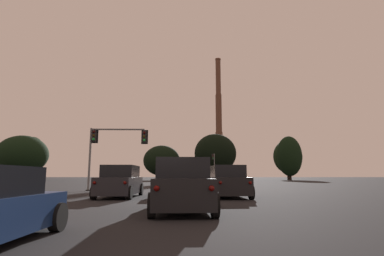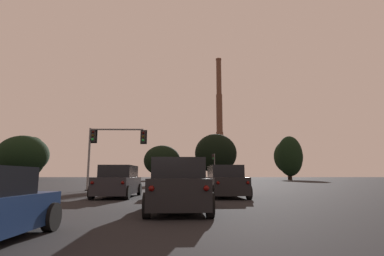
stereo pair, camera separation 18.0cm
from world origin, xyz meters
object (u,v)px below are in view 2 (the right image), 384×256
Objects in this scene: traffic_light_overhead_left at (109,143)px; traffic_light_far_right at (214,163)px; suv_left_lane_front at (118,182)px; suv_center_lane_second at (178,185)px; suv_right_lane_front at (225,182)px; smokestack at (220,130)px; sedan_center_lane_front at (173,185)px.

traffic_light_overhead_left is 39.32m from traffic_light_far_right.
suv_left_lane_front is 7.93m from suv_center_lane_second.
smokestack reaches higher than suv_right_lane_front.
traffic_light_far_right reaches higher than suv_right_lane_front.
smokestack is at bearing 81.45° from suv_right_lane_front.
traffic_light_overhead_left reaches higher than suv_right_lane_front.
suv_center_lane_second is 0.09× the size of smokestack.
smokestack reaches higher than traffic_light_overhead_left.
traffic_light_far_right is 77.55m from smokestack.
suv_left_lane_front is at bearing -102.75° from traffic_light_far_right.
sedan_center_lane_front is 9.95m from traffic_light_overhead_left.
suv_center_lane_second is 16.39m from traffic_light_overhead_left.
suv_left_lane_front and suv_center_lane_second have the same top height.
sedan_center_lane_front is 0.08× the size of smokestack.
suv_center_lane_second is 0.93× the size of traffic_light_overhead_left.
suv_right_lane_front is at bearing -96.72° from smokestack.
sedan_center_lane_front is (3.19, 0.43, -0.23)m from suv_left_lane_front.
traffic_light_far_right is (10.17, 44.96, 2.97)m from suv_left_lane_front.
traffic_light_overhead_left reaches higher than suv_left_lane_front.
traffic_light_far_right is (6.50, 51.99, 2.97)m from suv_center_lane_second.
suv_right_lane_front is at bearing -12.31° from sedan_center_lane_front.
smokestack reaches higher than traffic_light_far_right.
suv_center_lane_second is (3.68, -7.03, 0.00)m from suv_left_lane_front.
traffic_light_overhead_left is 115.59m from smokestack.
suv_left_lane_front is 3.23m from sedan_center_lane_front.
suv_left_lane_front is at bearing 177.24° from suv_right_lane_front.
suv_left_lane_front is at bearing -99.70° from smokestack.
suv_right_lane_front is at bearing -41.38° from traffic_light_overhead_left.
smokestack reaches higher than sedan_center_lane_front.
suv_center_lane_second is at bearing -97.54° from smokestack.
traffic_light_overhead_left is at bearing 125.62° from sedan_center_lane_front.
suv_left_lane_front reaches higher than sedan_center_lane_front.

